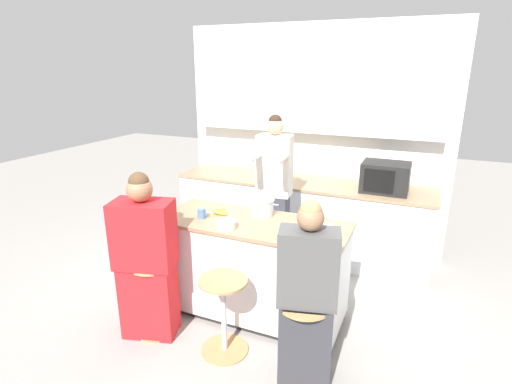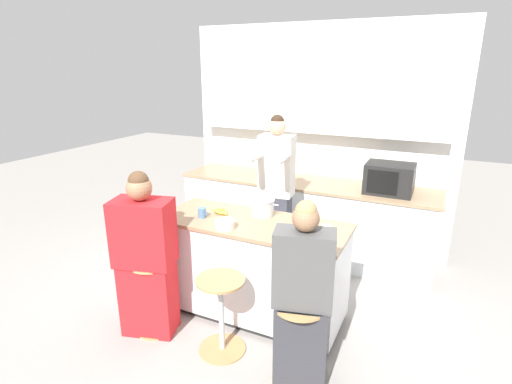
{
  "view_description": "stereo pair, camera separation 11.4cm",
  "coord_description": "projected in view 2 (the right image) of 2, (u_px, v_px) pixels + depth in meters",
  "views": [
    {
      "loc": [
        1.32,
        -2.95,
        2.21
      ],
      "look_at": [
        0.0,
        0.07,
        1.17
      ],
      "focal_mm": 28.0,
      "sensor_mm": 36.0,
      "label": 1
    },
    {
      "loc": [
        1.42,
        -2.9,
        2.21
      ],
      "look_at": [
        0.0,
        0.07,
        1.17
      ],
      "focal_mm": 28.0,
      "sensor_mm": 36.0,
      "label": 2
    }
  ],
  "objects": [
    {
      "name": "fruit_bowl",
      "position": [
        225.0,
        224.0,
        3.32
      ],
      "size": [
        0.17,
        0.17,
        0.07
      ],
      "color": "silver",
      "rests_on": "kitchen_island"
    },
    {
      "name": "back_counter",
      "position": [
        304.0,
        217.0,
        4.83
      ],
      "size": [
        3.02,
        0.7,
        0.92
      ],
      "color": "silver",
      "rests_on": "ground_plane"
    },
    {
      "name": "coffee_cup_near",
      "position": [
        202.0,
        213.0,
        3.55
      ],
      "size": [
        0.11,
        0.07,
        0.09
      ],
      "color": "#4C7099",
      "rests_on": "kitchen_island"
    },
    {
      "name": "coffee_cup_far",
      "position": [
        327.0,
        231.0,
        3.16
      ],
      "size": [
        0.11,
        0.08,
        0.09
      ],
      "color": "white",
      "rests_on": "kitchen_island"
    },
    {
      "name": "ground_plane",
      "position": [
        253.0,
        312.0,
        3.75
      ],
      "size": [
        16.0,
        16.0,
        0.0
      ],
      "primitive_type": "plane",
      "color": "gray"
    },
    {
      "name": "bar_stool_center",
      "position": [
        221.0,
        311.0,
        3.15
      ],
      "size": [
        0.38,
        0.38,
        0.65
      ],
      "color": "tan",
      "rests_on": "ground_plane"
    },
    {
      "name": "person_cooking",
      "position": [
        276.0,
        201.0,
        4.09
      ],
      "size": [
        0.39,
        0.59,
        1.77
      ],
      "rotation": [
        0.0,
        0.0,
        0.1
      ],
      "color": "#383842",
      "rests_on": "ground_plane"
    },
    {
      "name": "person_seated_near",
      "position": [
        302.0,
        305.0,
        2.75
      ],
      "size": [
        0.45,
        0.35,
        1.4
      ],
      "rotation": [
        0.0,
        0.0,
        0.25
      ],
      "color": "#333338",
      "rests_on": "ground_plane"
    },
    {
      "name": "potted_plant",
      "position": [
        271.0,
        166.0,
        4.84
      ],
      "size": [
        0.19,
        0.19,
        0.25
      ],
      "color": "beige",
      "rests_on": "back_counter"
    },
    {
      "name": "bar_stool_leftmost",
      "position": [
        154.0,
        292.0,
        3.43
      ],
      "size": [
        0.38,
        0.38,
        0.65
      ],
      "color": "tan",
      "rests_on": "ground_plane"
    },
    {
      "name": "kitchen_island",
      "position": [
        253.0,
        268.0,
        3.61
      ],
      "size": [
        1.67,
        0.68,
        0.92
      ],
      "color": "black",
      "rests_on": "ground_plane"
    },
    {
      "name": "cooking_pot",
      "position": [
        262.0,
        207.0,
        3.6
      ],
      "size": [
        0.31,
        0.22,
        0.15
      ],
      "color": "#B7BABC",
      "rests_on": "kitchen_island"
    },
    {
      "name": "microwave",
      "position": [
        389.0,
        178.0,
        4.22
      ],
      "size": [
        0.49,
        0.38,
        0.32
      ],
      "color": "black",
      "rests_on": "back_counter"
    },
    {
      "name": "wall_back",
      "position": [
        317.0,
        124.0,
        4.8
      ],
      "size": [
        3.25,
        0.22,
        2.7
      ],
      "color": "silver",
      "rests_on": "ground_plane"
    },
    {
      "name": "person_wrapped_blanket",
      "position": [
        146.0,
        260.0,
        3.3
      ],
      "size": [
        0.54,
        0.4,
        1.44
      ],
      "rotation": [
        0.0,
        0.0,
        0.28
      ],
      "color": "red",
      "rests_on": "ground_plane"
    },
    {
      "name": "banana_bunch",
      "position": [
        221.0,
        211.0,
        3.64
      ],
      "size": [
        0.18,
        0.13,
        0.06
      ],
      "color": "yellow",
      "rests_on": "kitchen_island"
    },
    {
      "name": "bar_stool_rightmost",
      "position": [
        299.0,
        339.0,
        2.83
      ],
      "size": [
        0.38,
        0.38,
        0.65
      ],
      "color": "tan",
      "rests_on": "ground_plane"
    }
  ]
}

